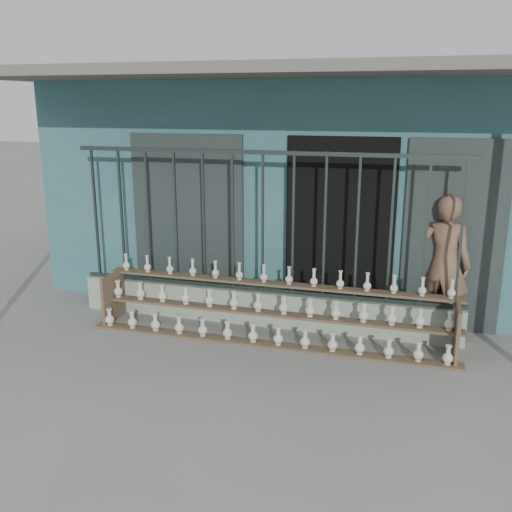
# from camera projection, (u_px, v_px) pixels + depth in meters

# --- Properties ---
(ground) EXTENTS (60.00, 60.00, 0.00)m
(ground) POSITION_uv_depth(u_px,v_px,m) (231.00, 367.00, 6.26)
(ground) COLOR slate
(workshop_building) EXTENTS (7.40, 6.60, 3.21)m
(workshop_building) POSITION_uv_depth(u_px,v_px,m) (308.00, 173.00, 9.76)
(workshop_building) COLOR #2F6064
(workshop_building) RESTS_ON ground
(parapet_wall) EXTENTS (5.00, 0.20, 0.45)m
(parapet_wall) POSITION_uv_depth(u_px,v_px,m) (262.00, 308.00, 7.40)
(parapet_wall) COLOR #8EA18A
(parapet_wall) RESTS_ON ground
(security_fence) EXTENTS (5.00, 0.04, 1.80)m
(security_fence) POSITION_uv_depth(u_px,v_px,m) (263.00, 223.00, 7.11)
(security_fence) COLOR #283330
(security_fence) RESTS_ON parapet_wall
(shelf_rack) EXTENTS (4.50, 0.68, 0.85)m
(shelf_rack) POSITION_uv_depth(u_px,v_px,m) (271.00, 310.00, 6.92)
(shelf_rack) COLOR brown
(shelf_rack) RESTS_ON ground
(elderly_woman) EXTENTS (0.74, 0.60, 1.75)m
(elderly_woman) POSITION_uv_depth(u_px,v_px,m) (444.00, 264.00, 7.02)
(elderly_woman) COLOR brown
(elderly_woman) RESTS_ON ground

